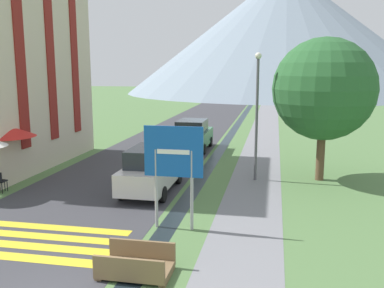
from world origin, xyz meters
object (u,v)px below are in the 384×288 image
at_px(footbridge, 136,266).
at_px(cafe_umbrella_middle_red, 6,131).
at_px(road_sign, 174,162).
at_px(tree_by_path, 324,89).
at_px(person_standing_terrace, 19,157).
at_px(streetlamp, 257,106).
at_px(person_seated_far, 0,171).
at_px(parked_car_near, 151,169).
at_px(parked_car_far, 193,135).

distance_m(footbridge, cafe_umbrella_middle_red, 10.78).
xyz_separation_m(road_sign, tree_by_path, (4.96, 6.86, 1.87)).
height_order(person_standing_terrace, tree_by_path, tree_by_path).
height_order(road_sign, streetlamp, streetlamp).
bearing_deg(footbridge, tree_by_path, 62.57).
height_order(person_seated_far, streetlamp, streetlamp).
xyz_separation_m(road_sign, person_standing_terrace, (-8.10, 4.49, -1.11)).
xyz_separation_m(person_seated_far, person_standing_terrace, (-0.02, 1.41, 0.32)).
bearing_deg(streetlamp, cafe_umbrella_middle_red, -166.68).
bearing_deg(person_seated_far, footbridge, -38.06).
relative_size(person_seated_far, person_standing_terrace, 0.71).
relative_size(cafe_umbrella_middle_red, person_standing_terrace, 1.47).
distance_m(cafe_umbrella_middle_red, streetlamp, 10.71).
distance_m(cafe_umbrella_middle_red, tree_by_path, 13.61).
xyz_separation_m(cafe_umbrella_middle_red, tree_by_path, (13.16, 3.01, 1.72)).
distance_m(footbridge, tree_by_path, 11.82).
distance_m(person_seated_far, person_standing_terrace, 1.44).
xyz_separation_m(footbridge, parked_car_near, (-1.60, 6.79, 0.68)).
bearing_deg(cafe_umbrella_middle_red, tree_by_path, 12.88).
relative_size(parked_car_near, cafe_umbrella_middle_red, 1.70).
height_order(parked_car_far, person_standing_terrace, parked_car_far).
relative_size(road_sign, tree_by_path, 0.52).
xyz_separation_m(parked_car_far, cafe_umbrella_middle_red, (-6.33, -8.79, 1.34)).
xyz_separation_m(footbridge, person_seated_far, (-7.88, 6.17, 0.45)).
relative_size(parked_car_near, person_standing_terrace, 2.48).
xyz_separation_m(parked_car_near, person_seated_far, (-6.28, -0.63, -0.24)).
distance_m(person_seated_far, streetlamp, 11.06).
relative_size(road_sign, cafe_umbrella_middle_red, 1.27).
relative_size(parked_car_near, tree_by_path, 0.69).
height_order(parked_car_near, person_standing_terrace, parked_car_near).
bearing_deg(streetlamp, tree_by_path, 11.23).
distance_m(footbridge, person_standing_terrace, 10.97).
height_order(cafe_umbrella_middle_red, streetlamp, streetlamp).
distance_m(road_sign, streetlamp, 6.77).
distance_m(person_seated_far, tree_by_path, 13.97).
height_order(parked_car_far, streetlamp, streetlamp).
height_order(footbridge, person_seated_far, person_seated_far).
xyz_separation_m(footbridge, tree_by_path, (5.16, 9.95, 3.75)).
xyz_separation_m(parked_car_near, person_standing_terrace, (-6.30, 0.78, 0.08)).
bearing_deg(person_standing_terrace, streetlamp, 10.03).
bearing_deg(streetlamp, person_standing_terrace, -169.97).
bearing_deg(cafe_umbrella_middle_red, streetlamp, 13.32).
bearing_deg(tree_by_path, parked_car_near, -155.01).
xyz_separation_m(parked_car_far, person_seated_far, (-6.22, -9.56, -0.24)).
relative_size(parked_car_far, person_standing_terrace, 2.40).
bearing_deg(parked_car_near, road_sign, -64.05).
bearing_deg(parked_car_far, footbridge, -83.97).
relative_size(footbridge, parked_car_far, 0.41).
relative_size(parked_car_near, person_seated_far, 3.50).
bearing_deg(parked_car_far, cafe_umbrella_middle_red, -125.79).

